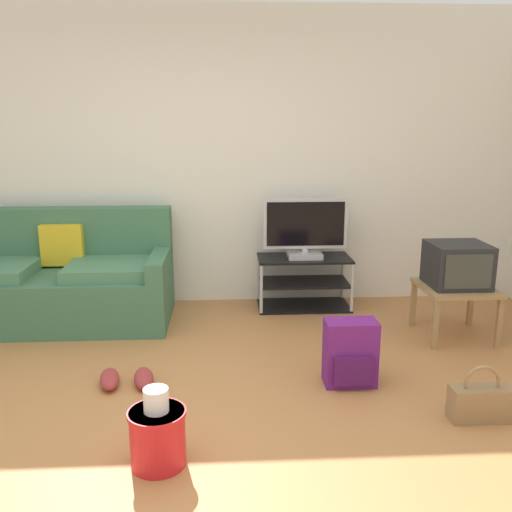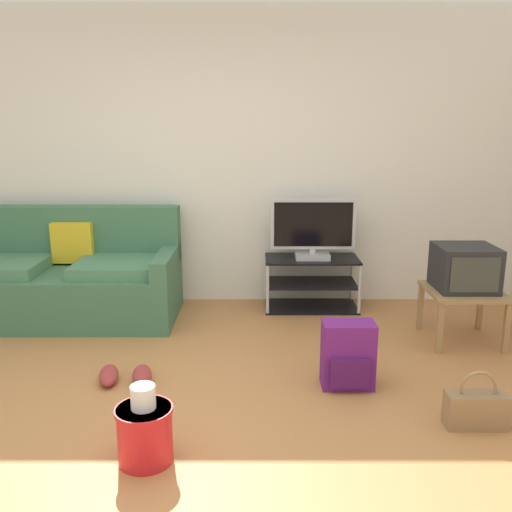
% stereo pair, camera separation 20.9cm
% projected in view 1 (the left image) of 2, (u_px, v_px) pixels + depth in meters
% --- Properties ---
extents(ground_plane, '(9.00, 9.80, 0.02)m').
position_uv_depth(ground_plane, '(191.00, 437.00, 3.03)').
color(ground_plane, '#B27542').
extents(wall_back, '(9.00, 0.10, 2.70)m').
position_uv_depth(wall_back, '(203.00, 159.00, 5.09)').
color(wall_back, silver).
rests_on(wall_back, ground_plane).
extents(couch, '(1.94, 0.88, 0.95)m').
position_uv_depth(couch, '(56.00, 282.00, 4.73)').
color(couch, '#3D6B4C').
rests_on(couch, ground_plane).
extents(tv_stand, '(0.85, 0.44, 0.48)m').
position_uv_depth(tv_stand, '(304.00, 282.00, 5.11)').
color(tv_stand, black).
rests_on(tv_stand, ground_plane).
extents(flat_tv, '(0.76, 0.22, 0.55)m').
position_uv_depth(flat_tv, '(305.00, 229.00, 4.97)').
color(flat_tv, '#B2B2B7').
rests_on(flat_tv, tv_stand).
extents(side_table, '(0.55, 0.55, 0.42)m').
position_uv_depth(side_table, '(456.00, 293.00, 4.36)').
color(side_table, '#9E7A4C').
rests_on(side_table, ground_plane).
extents(crt_tv, '(0.44, 0.42, 0.34)m').
position_uv_depth(crt_tv, '(457.00, 265.00, 4.32)').
color(crt_tv, '#232326').
rests_on(crt_tv, side_table).
extents(backpack, '(0.34, 0.27, 0.44)m').
position_uv_depth(backpack, '(350.00, 353.00, 3.58)').
color(backpack, '#661E70').
rests_on(backpack, ground_plane).
extents(handbag, '(0.34, 0.13, 0.34)m').
position_uv_depth(handbag, '(480.00, 402.00, 3.16)').
color(handbag, olive).
rests_on(handbag, ground_plane).
extents(cleaning_bucket, '(0.29, 0.29, 0.41)m').
position_uv_depth(cleaning_bucket, '(158.00, 433.00, 2.73)').
color(cleaning_bucket, red).
rests_on(cleaning_bucket, ground_plane).
extents(sneakers_pair, '(0.40, 0.31, 0.09)m').
position_uv_depth(sneakers_pair, '(127.00, 379.00, 3.60)').
color(sneakers_pair, '#993333').
rests_on(sneakers_pair, ground_plane).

